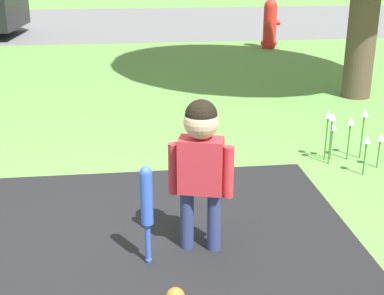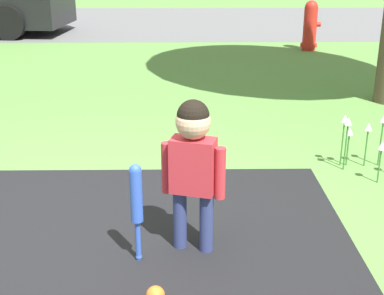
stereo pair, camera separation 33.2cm
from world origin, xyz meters
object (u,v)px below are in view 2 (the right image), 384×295
at_px(sports_ball, 155,295).
at_px(fire_hydrant, 310,26).
at_px(baseball_bat, 136,199).
at_px(child, 193,156).

bearing_deg(sports_ball, fire_hydrant, 71.78).
relative_size(sports_ball, fire_hydrant, 0.11).
bearing_deg(baseball_bat, child, 20.84).
height_order(baseball_bat, fire_hydrant, fire_hydrant).
bearing_deg(sports_ball, baseball_bat, 106.00).
distance_m(child, baseball_bat, 0.39).
height_order(child, fire_hydrant, child).
distance_m(baseball_bat, sports_ball, 0.53).
distance_m(baseball_bat, fire_hydrant, 6.95).
relative_size(child, sports_ball, 9.47).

